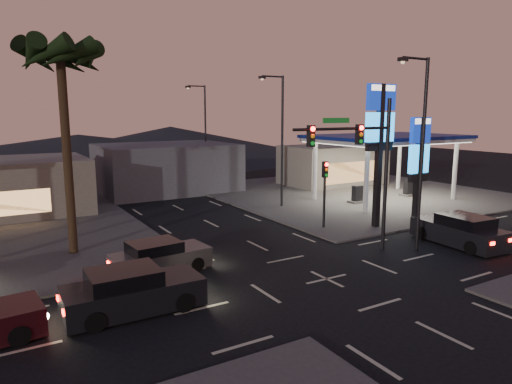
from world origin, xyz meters
TOP-DOWN VIEW (x-y plane):
  - ground at (0.00, 0.00)m, footprint 140.00×140.00m
  - corner_lot_ne at (16.00, 16.00)m, footprint 24.00×24.00m
  - gas_station at (16.00, 12.00)m, footprint 12.20×8.20m
  - convenience_store at (18.00, 21.00)m, footprint 10.00×6.00m
  - pylon_sign_tall at (8.50, 5.50)m, footprint 2.20×0.35m
  - pylon_sign_short at (11.00, 4.50)m, footprint 1.60×0.35m
  - traffic_signal_mast at (3.76, 1.99)m, footprint 6.10×0.39m
  - pedestal_signal at (5.50, 6.98)m, footprint 0.32×0.39m
  - streetlight_near at (6.79, 1.00)m, footprint 2.14×0.25m
  - streetlight_mid at (6.79, 14.00)m, footprint 2.14×0.25m
  - streetlight_far at (6.79, 28.00)m, footprint 2.14×0.25m
  - palm_a at (-9.00, 9.50)m, footprint 4.41×4.41m
  - building_far_mid at (2.00, 26.00)m, footprint 12.00×9.00m
  - hill_right at (15.00, 60.00)m, footprint 50.00×50.00m
  - hill_center at (0.00, 60.00)m, footprint 60.00×60.00m
  - car_lane_a_front at (-8.33, 1.05)m, footprint 5.16×2.22m
  - car_lane_b_front at (-6.04, 4.66)m, footprint 4.69×2.28m
  - suv_station at (9.77, 0.38)m, footprint 2.55×5.31m

SIDE VIEW (x-z plane):
  - ground at x=0.00m, z-range 0.00..0.00m
  - corner_lot_ne at x=16.00m, z-range 0.00..0.12m
  - car_lane_b_front at x=-6.04m, z-range -0.05..1.43m
  - car_lane_a_front at x=-8.33m, z-range -0.06..1.61m
  - suv_station at x=9.77m, z-range -0.06..1.66m
  - convenience_store at x=18.00m, z-range 0.00..4.00m
  - hill_center at x=0.00m, z-range 0.00..4.00m
  - building_far_mid at x=2.00m, z-range 0.00..4.40m
  - hill_right at x=15.00m, z-range 0.00..5.00m
  - pedestal_signal at x=5.50m, z-range 0.77..5.07m
  - pylon_sign_short at x=11.00m, z-range 1.16..8.16m
  - gas_station at x=16.00m, z-range 2.34..7.82m
  - traffic_signal_mast at x=3.76m, z-range 1.23..9.23m
  - streetlight_near at x=6.79m, z-range 0.72..10.72m
  - streetlight_mid at x=6.79m, z-range 0.72..10.72m
  - streetlight_far at x=6.79m, z-range 0.72..10.72m
  - pylon_sign_tall at x=8.50m, z-range 1.89..10.89m
  - palm_a at x=-9.00m, z-range 4.00..14.86m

